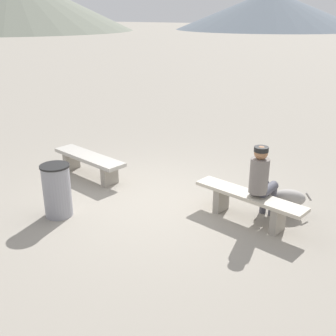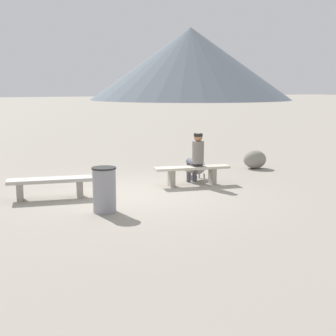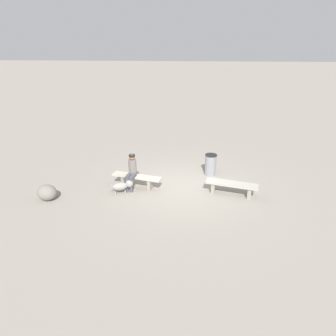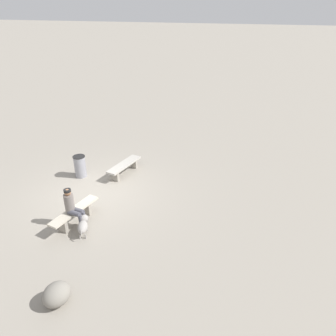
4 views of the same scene
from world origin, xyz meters
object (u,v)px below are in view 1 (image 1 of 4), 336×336
at_px(seated_person, 262,179).
at_px(trash_bin, 57,191).
at_px(dog, 282,197).
at_px(bench_left, 89,161).
at_px(bench_right, 249,201).

xyz_separation_m(seated_person, trash_bin, (-2.90, -1.51, -0.29)).
bearing_deg(dog, bench_left, -18.25).
bearing_deg(trash_bin, bench_left, 114.19).
xyz_separation_m(bench_left, seated_person, (3.60, -0.07, 0.40)).
distance_m(bench_left, trash_bin, 1.73).
distance_m(dog, trash_bin, 3.69).
distance_m(bench_right, seated_person, 0.43).
relative_size(seated_person, trash_bin, 1.46).
height_order(bench_left, seated_person, seated_person).
bearing_deg(bench_left, bench_right, 9.35).
distance_m(bench_left, seated_person, 3.63).
distance_m(bench_left, dog, 3.86).
distance_m(bench_right, dog, 0.65).
relative_size(bench_right, seated_person, 1.48).
height_order(dog, trash_bin, trash_bin).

